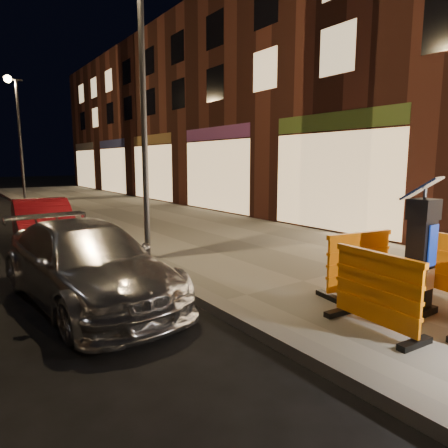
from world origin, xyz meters
TOP-DOWN VIEW (x-y plane):
  - ground_plane at (0.00, 0.00)m, footprint 120.00×120.00m
  - sidewalk at (3.00, 0.00)m, footprint 6.00×60.00m
  - kerb at (0.00, 0.00)m, footprint 0.30×60.00m
  - parking_kiosk at (1.96, -1.89)m, footprint 0.60×0.60m
  - barrier_back at (1.96, -0.94)m, footprint 1.31×0.71m
  - barrier_kerbside at (1.01, -1.89)m, footprint 0.60×1.27m
  - car_silver at (-1.43, 1.54)m, footprint 2.08×4.38m
  - car_red at (-1.14, 6.32)m, footprint 1.60×3.80m
  - street_lamp_mid at (0.25, 3.00)m, footprint 0.12×0.12m
  - street_lamp_far at (0.25, 18.00)m, footprint 0.12×0.12m

SIDE VIEW (x-z plane):
  - ground_plane at x=0.00m, z-range 0.00..0.00m
  - car_silver at x=-1.43m, z-range -0.62..0.62m
  - car_red at x=-1.14m, z-range -0.61..0.61m
  - sidewalk at x=3.00m, z-range 0.00..0.15m
  - kerb at x=0.00m, z-range 0.00..0.15m
  - barrier_back at x=1.96m, z-range 0.15..1.12m
  - barrier_kerbside at x=1.01m, z-range 0.15..1.12m
  - parking_kiosk at x=1.96m, z-range 0.15..1.88m
  - street_lamp_mid at x=0.25m, z-range 0.15..6.15m
  - street_lamp_far at x=0.25m, z-range 0.15..6.15m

